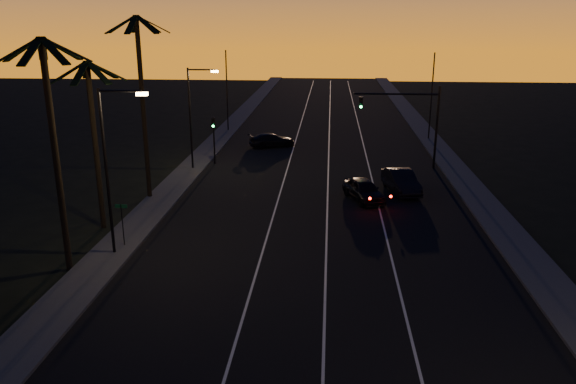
# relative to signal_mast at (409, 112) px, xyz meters

# --- Properties ---
(road) EXTENTS (20.00, 170.00, 0.01)m
(road) POSITION_rel_signal_mast_xyz_m (-7.14, -9.99, -4.78)
(road) COLOR black
(road) RESTS_ON ground
(sidewalk_left) EXTENTS (2.40, 170.00, 0.16)m
(sidewalk_left) POSITION_rel_signal_mast_xyz_m (-18.34, -9.99, -4.70)
(sidewalk_left) COLOR #373634
(sidewalk_left) RESTS_ON ground
(sidewalk_right) EXTENTS (2.40, 170.00, 0.16)m
(sidewalk_right) POSITION_rel_signal_mast_xyz_m (4.06, -9.99, -4.70)
(sidewalk_right) COLOR #373634
(sidewalk_right) RESTS_ON ground
(lane_stripe_left) EXTENTS (0.12, 160.00, 0.01)m
(lane_stripe_left) POSITION_rel_signal_mast_xyz_m (-10.14, -9.99, -4.76)
(lane_stripe_left) COLOR silver
(lane_stripe_left) RESTS_ON road
(lane_stripe_mid) EXTENTS (0.12, 160.00, 0.01)m
(lane_stripe_mid) POSITION_rel_signal_mast_xyz_m (-6.64, -9.99, -4.76)
(lane_stripe_mid) COLOR silver
(lane_stripe_mid) RESTS_ON road
(lane_stripe_right) EXTENTS (0.12, 160.00, 0.01)m
(lane_stripe_right) POSITION_rel_signal_mast_xyz_m (-3.14, -9.99, -4.76)
(lane_stripe_right) COLOR silver
(lane_stripe_right) RESTS_ON road
(palm_near) EXTENTS (4.25, 4.16, 11.53)m
(palm_near) POSITION_rel_signal_mast_xyz_m (-19.74, -21.99, 2.29)
(palm_near) COLOR black
(palm_near) RESTS_ON ground
(palm_mid) EXTENTS (4.25, 4.16, 10.03)m
(palm_mid) POSITION_rel_signal_mast_xyz_m (-20.34, -15.99, 1.47)
(palm_mid) COLOR black
(palm_mid) RESTS_ON ground
(palm_far) EXTENTS (4.25, 4.16, 12.53)m
(palm_far) POSITION_rel_signal_mast_xyz_m (-19.34, -9.99, 2.83)
(palm_far) COLOR black
(palm_far) RESTS_ON ground
(streetlight_left_near) EXTENTS (2.55, 0.26, 9.00)m
(streetlight_left_near) POSITION_rel_signal_mast_xyz_m (-17.84, -19.99, 0.54)
(streetlight_left_near) COLOR black
(streetlight_left_near) RESTS_ON ground
(streetlight_left_far) EXTENTS (2.55, 0.26, 8.50)m
(streetlight_left_far) POSITION_rel_signal_mast_xyz_m (-17.82, -1.99, 0.28)
(streetlight_left_far) COLOR black
(streetlight_left_far) RESTS_ON ground
(street_sign) EXTENTS (0.70, 0.06, 2.60)m
(street_sign) POSITION_rel_signal_mast_xyz_m (-17.94, -18.99, -3.13)
(street_sign) COLOR black
(street_sign) RESTS_ON ground
(signal_mast) EXTENTS (7.10, 0.41, 7.00)m
(signal_mast) POSITION_rel_signal_mast_xyz_m (0.00, 0.00, 0.00)
(signal_mast) COLOR black
(signal_mast) RESTS_ON ground
(signal_post) EXTENTS (0.28, 0.37, 4.20)m
(signal_post) POSITION_rel_signal_mast_xyz_m (-16.64, -0.01, -1.89)
(signal_post) COLOR black
(signal_post) RESTS_ON ground
(far_pole_left) EXTENTS (0.14, 0.14, 9.00)m
(far_pole_left) POSITION_rel_signal_mast_xyz_m (-18.14, 15.01, -0.28)
(far_pole_left) COLOR black
(far_pole_left) RESTS_ON ground
(far_pole_right) EXTENTS (0.14, 0.14, 9.00)m
(far_pole_right) POSITION_rel_signal_mast_xyz_m (3.86, 12.01, -0.28)
(far_pole_right) COLOR black
(far_pole_right) RESTS_ON ground
(lead_car) EXTENTS (3.39, 5.22, 1.51)m
(lead_car) POSITION_rel_signal_mast_xyz_m (-4.11, -9.34, -4.01)
(lead_car) COLOR black
(lead_car) RESTS_ON road
(right_car) EXTENTS (2.64, 5.18, 1.63)m
(right_car) POSITION_rel_signal_mast_xyz_m (-1.26, -7.15, -3.96)
(right_car) COLOR black
(right_car) RESTS_ON road
(cross_car) EXTENTS (4.98, 3.57, 1.34)m
(cross_car) POSITION_rel_signal_mast_xyz_m (-12.33, 7.35, -4.10)
(cross_car) COLOR black
(cross_car) RESTS_ON road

